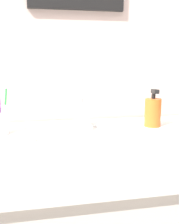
% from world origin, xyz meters
% --- Properties ---
extents(tiled_wall_back, '(2.26, 0.04, 2.40)m').
position_xyz_m(tiled_wall_back, '(0.00, 0.36, 1.20)').
color(tiled_wall_back, beige).
rests_on(tiled_wall_back, ground).
extents(sink_basin, '(0.41, 0.41, 0.12)m').
position_xyz_m(sink_basin, '(-0.01, -0.00, 0.86)').
color(sink_basin, white).
rests_on(sink_basin, vanity_counter).
extents(faucet, '(0.02, 0.16, 0.13)m').
position_xyz_m(faucet, '(-0.01, 0.19, 0.97)').
color(faucet, silver).
rests_on(faucet, sink_basin).
extents(toothbrush_green, '(0.03, 0.04, 0.18)m').
position_xyz_m(toothbrush_green, '(-0.29, 0.18, 1.01)').
color(toothbrush_green, green).
rests_on(toothbrush_green, toothbrush_cup).
extents(toothbrush_purple, '(0.01, 0.05, 0.19)m').
position_xyz_m(toothbrush_purple, '(-0.30, 0.11, 1.01)').
color(toothbrush_purple, purple).
rests_on(toothbrush_purple, toothbrush_cup).
extents(toothbrush_white, '(0.05, 0.03, 0.18)m').
position_xyz_m(toothbrush_white, '(-0.27, 0.16, 1.01)').
color(toothbrush_white, white).
rests_on(toothbrush_white, toothbrush_cup).
extents(soap_dispenser, '(0.06, 0.06, 0.15)m').
position_xyz_m(soap_dispenser, '(0.27, 0.14, 0.96)').
color(soap_dispenser, orange).
rests_on(soap_dispenser, vanity_counter).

